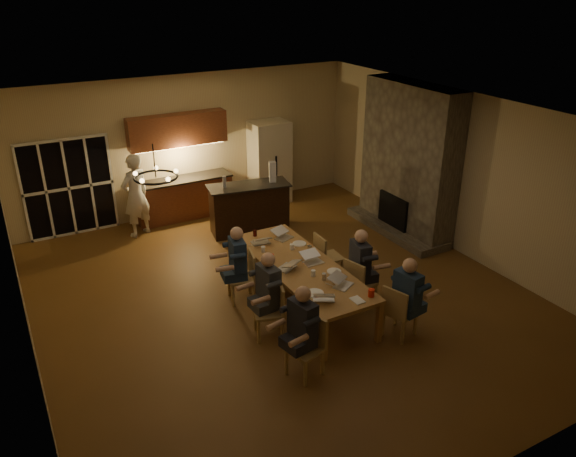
# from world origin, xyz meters

# --- Properties ---
(floor) EXTENTS (9.00, 9.00, 0.00)m
(floor) POSITION_xyz_m (0.00, 0.00, 0.00)
(floor) COLOR brown
(floor) RESTS_ON ground
(back_wall) EXTENTS (8.00, 0.04, 3.20)m
(back_wall) POSITION_xyz_m (0.00, 4.52, 1.60)
(back_wall) COLOR #C7B98D
(back_wall) RESTS_ON ground
(left_wall) EXTENTS (0.04, 9.00, 3.20)m
(left_wall) POSITION_xyz_m (-4.02, 0.00, 1.60)
(left_wall) COLOR #C7B98D
(left_wall) RESTS_ON ground
(right_wall) EXTENTS (0.04, 9.00, 3.20)m
(right_wall) POSITION_xyz_m (4.02, 0.00, 1.60)
(right_wall) COLOR #C7B98D
(right_wall) RESTS_ON ground
(ceiling) EXTENTS (8.00, 9.00, 0.04)m
(ceiling) POSITION_xyz_m (0.00, 0.00, 3.22)
(ceiling) COLOR white
(ceiling) RESTS_ON back_wall
(french_doors) EXTENTS (1.86, 0.08, 2.10)m
(french_doors) POSITION_xyz_m (-2.70, 4.47, 1.05)
(french_doors) COLOR black
(french_doors) RESTS_ON ground
(fireplace) EXTENTS (0.58, 2.50, 3.20)m
(fireplace) POSITION_xyz_m (3.70, 1.20, 1.60)
(fireplace) COLOR #655E4F
(fireplace) RESTS_ON ground
(kitchenette) EXTENTS (2.24, 0.68, 2.40)m
(kitchenette) POSITION_xyz_m (-0.30, 4.20, 1.20)
(kitchenette) COLOR brown
(kitchenette) RESTS_ON ground
(refrigerator) EXTENTS (0.90, 0.68, 2.00)m
(refrigerator) POSITION_xyz_m (1.90, 4.15, 1.00)
(refrigerator) COLOR beige
(refrigerator) RESTS_ON ground
(dining_table) EXTENTS (1.10, 3.18, 0.75)m
(dining_table) POSITION_xyz_m (0.18, -0.37, 0.38)
(dining_table) COLOR #A07440
(dining_table) RESTS_ON ground
(bar_island) EXTENTS (1.83, 0.97, 1.08)m
(bar_island) POSITION_xyz_m (0.68, 2.75, 0.54)
(bar_island) COLOR black
(bar_island) RESTS_ON ground
(chair_left_near) EXTENTS (0.55, 0.55, 0.89)m
(chair_left_near) POSITION_xyz_m (-0.71, -2.03, 0.45)
(chair_left_near) COLOR tan
(chair_left_near) RESTS_ON ground
(chair_left_mid) EXTENTS (0.55, 0.55, 0.89)m
(chair_left_mid) POSITION_xyz_m (-0.73, -0.94, 0.45)
(chair_left_mid) COLOR tan
(chair_left_mid) RESTS_ON ground
(chair_left_far) EXTENTS (0.53, 0.53, 0.89)m
(chair_left_far) POSITION_xyz_m (-0.66, 0.22, 0.45)
(chair_left_far) COLOR tan
(chair_left_far) RESTS_ON ground
(chair_right_near) EXTENTS (0.56, 0.56, 0.89)m
(chair_right_near) POSITION_xyz_m (1.07, -1.91, 0.45)
(chair_right_near) COLOR tan
(chair_right_near) RESTS_ON ground
(chair_right_mid) EXTENTS (0.54, 0.54, 0.89)m
(chair_right_mid) POSITION_xyz_m (1.04, -0.90, 0.45)
(chair_right_mid) COLOR tan
(chair_right_mid) RESTS_ON ground
(chair_right_far) EXTENTS (0.46, 0.46, 0.89)m
(chair_right_far) POSITION_xyz_m (1.08, 0.16, 0.45)
(chair_right_far) COLOR tan
(chair_right_far) RESTS_ON ground
(person_left_near) EXTENTS (0.70, 0.70, 1.38)m
(person_left_near) POSITION_xyz_m (-0.70, -1.94, 0.69)
(person_left_near) COLOR #21232B
(person_left_near) RESTS_ON ground
(person_right_near) EXTENTS (0.69, 0.69, 1.38)m
(person_right_near) POSITION_xyz_m (1.09, -2.00, 0.69)
(person_right_near) COLOR navy
(person_right_near) RESTS_ON ground
(person_left_mid) EXTENTS (0.65, 0.65, 1.38)m
(person_left_mid) POSITION_xyz_m (-0.66, -0.83, 0.69)
(person_left_mid) COLOR #33373D
(person_left_mid) RESTS_ON ground
(person_right_mid) EXTENTS (0.69, 0.69, 1.38)m
(person_right_mid) POSITION_xyz_m (1.05, -0.83, 0.69)
(person_right_mid) COLOR #21232B
(person_right_mid) RESTS_ON ground
(person_left_far) EXTENTS (0.69, 0.69, 1.38)m
(person_left_far) POSITION_xyz_m (-0.69, 0.26, 0.69)
(person_left_far) COLOR navy
(person_left_far) RESTS_ON ground
(standing_person) EXTENTS (0.78, 0.66, 1.81)m
(standing_person) POSITION_xyz_m (-1.49, 3.74, 0.91)
(standing_person) COLOR silver
(standing_person) RESTS_ON ground
(chandelier) EXTENTS (0.58, 0.58, 0.03)m
(chandelier) POSITION_xyz_m (-2.16, -0.57, 2.75)
(chandelier) COLOR black
(chandelier) RESTS_ON ceiling
(laptop_a) EXTENTS (0.42, 0.40, 0.23)m
(laptop_a) POSITION_xyz_m (-0.06, -1.46, 0.86)
(laptop_a) COLOR silver
(laptop_a) RESTS_ON dining_table
(laptop_b) EXTENTS (0.42, 0.40, 0.23)m
(laptop_b) POSITION_xyz_m (0.41, -1.29, 0.86)
(laptop_b) COLOR silver
(laptop_b) RESTS_ON dining_table
(laptop_c) EXTENTS (0.41, 0.39, 0.23)m
(laptop_c) POSITION_xyz_m (-0.09, -0.36, 0.86)
(laptop_c) COLOR silver
(laptop_c) RESTS_ON dining_table
(laptop_d) EXTENTS (0.33, 0.29, 0.23)m
(laptop_d) POSITION_xyz_m (0.39, -0.41, 0.86)
(laptop_d) COLOR silver
(laptop_d) RESTS_ON dining_table
(laptop_e) EXTENTS (0.34, 0.31, 0.23)m
(laptop_e) POSITION_xyz_m (-0.04, 0.71, 0.86)
(laptop_e) COLOR silver
(laptop_e) RESTS_ON dining_table
(laptop_f) EXTENTS (0.40, 0.37, 0.23)m
(laptop_f) POSITION_xyz_m (0.42, 0.67, 0.86)
(laptop_f) COLOR silver
(laptop_f) RESTS_ON dining_table
(mug_front) EXTENTS (0.07, 0.07, 0.10)m
(mug_front) POSITION_xyz_m (0.16, -0.79, 0.80)
(mug_front) COLOR white
(mug_front) RESTS_ON dining_table
(mug_mid) EXTENTS (0.08, 0.08, 0.10)m
(mug_mid) POSITION_xyz_m (0.33, 0.20, 0.80)
(mug_mid) COLOR white
(mug_mid) RESTS_ON dining_table
(mug_back) EXTENTS (0.07, 0.07, 0.10)m
(mug_back) POSITION_xyz_m (-0.16, 0.36, 0.80)
(mug_back) COLOR white
(mug_back) RESTS_ON dining_table
(redcup_near) EXTENTS (0.10, 0.10, 0.12)m
(redcup_near) POSITION_xyz_m (0.61, -1.75, 0.81)
(redcup_near) COLOR red
(redcup_near) RESTS_ON dining_table
(redcup_mid) EXTENTS (0.09, 0.09, 0.12)m
(redcup_mid) POSITION_xyz_m (-0.19, -0.01, 0.81)
(redcup_mid) COLOR red
(redcup_mid) RESTS_ON dining_table
(can_silver) EXTENTS (0.07, 0.07, 0.12)m
(can_silver) POSITION_xyz_m (0.24, -0.99, 0.81)
(can_silver) COLOR #B2B2B7
(can_silver) RESTS_ON dining_table
(can_cola) EXTENTS (0.07, 0.07, 0.12)m
(can_cola) POSITION_xyz_m (-0.00, 1.02, 0.81)
(can_cola) COLOR #3F0F0C
(can_cola) RESTS_ON dining_table
(can_right) EXTENTS (0.07, 0.07, 0.12)m
(can_right) POSITION_xyz_m (0.55, -0.02, 0.81)
(can_right) COLOR #B2B2B7
(can_right) RESTS_ON dining_table
(plate_near) EXTENTS (0.24, 0.24, 0.02)m
(plate_near) POSITION_xyz_m (0.53, -0.84, 0.76)
(plate_near) COLOR white
(plate_near) RESTS_ON dining_table
(plate_left) EXTENTS (0.28, 0.28, 0.02)m
(plate_left) POSITION_xyz_m (-0.10, -1.28, 0.76)
(plate_left) COLOR white
(plate_left) RESTS_ON dining_table
(plate_far) EXTENTS (0.25, 0.25, 0.02)m
(plate_far) POSITION_xyz_m (0.54, 0.32, 0.76)
(plate_far) COLOR white
(plate_far) RESTS_ON dining_table
(notepad) EXTENTS (0.16, 0.22, 0.01)m
(notepad) POSITION_xyz_m (0.36, -1.75, 0.76)
(notepad) COLOR white
(notepad) RESTS_ON dining_table
(bar_bottle) EXTENTS (0.08, 0.08, 0.24)m
(bar_bottle) POSITION_xyz_m (0.18, 2.86, 1.20)
(bar_bottle) COLOR #99999E
(bar_bottle) RESTS_ON bar_island
(bar_blender) EXTENTS (0.18, 0.18, 0.45)m
(bar_blender) POSITION_xyz_m (1.23, 2.68, 1.30)
(bar_blender) COLOR silver
(bar_blender) RESTS_ON bar_island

